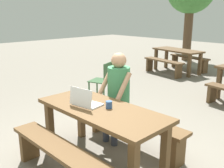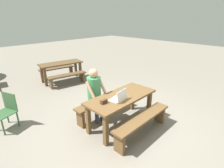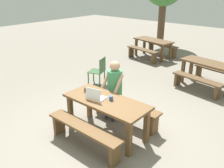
# 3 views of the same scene
# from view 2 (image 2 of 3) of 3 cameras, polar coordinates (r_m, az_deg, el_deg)

# --- Properties ---
(ground_plane) EXTENTS (30.00, 30.00, 0.00)m
(ground_plane) POSITION_cam_2_polar(r_m,az_deg,el_deg) (4.50, 2.90, -12.79)
(ground_plane) COLOR gray
(picnic_table_front) EXTENTS (1.77, 0.76, 0.77)m
(picnic_table_front) POSITION_cam_2_polar(r_m,az_deg,el_deg) (4.17, 3.07, -5.44)
(picnic_table_front) COLOR brown
(picnic_table_front) RESTS_ON ground
(bench_near) EXTENTS (1.71, 0.30, 0.47)m
(bench_near) POSITION_cam_2_polar(r_m,az_deg,el_deg) (3.99, 9.91, -12.01)
(bench_near) COLOR brown
(bench_near) RESTS_ON ground
(bench_far) EXTENTS (1.71, 0.30, 0.47)m
(bench_far) POSITION_cam_2_polar(r_m,az_deg,el_deg) (4.69, -2.79, -6.25)
(bench_far) COLOR brown
(bench_far) RESTS_ON ground
(laptop) EXTENTS (0.39, 0.32, 0.25)m
(laptop) POSITION_cam_2_polar(r_m,az_deg,el_deg) (3.90, 2.26, -4.42)
(laptop) COLOR white
(laptop) RESTS_ON picnic_table_front
(small_pouch) EXTENTS (0.16, 0.07, 0.09)m
(small_pouch) POSITION_cam_2_polar(r_m,az_deg,el_deg) (3.76, -2.69, -5.69)
(small_pouch) COLOR #4C331E
(small_pouch) RESTS_ON picnic_table_front
(coffee_mug) EXTENTS (0.08, 0.08, 0.09)m
(coffee_mug) POSITION_cam_2_polar(r_m,az_deg,el_deg) (4.19, 3.12, -2.78)
(coffee_mug) COLOR #335693
(coffee_mug) RESTS_ON picnic_table_front
(person_seated) EXTENTS (0.44, 0.42, 1.36)m
(person_seated) POSITION_cam_2_polar(r_m,az_deg,el_deg) (4.30, -5.61, -2.27)
(person_seated) COLOR #333847
(person_seated) RESTS_ON ground
(plastic_chair) EXTENTS (0.56, 0.56, 0.85)m
(plastic_chair) POSITION_cam_2_polar(r_m,az_deg,el_deg) (4.84, -31.20, -7.35)
(plastic_chair) COLOR #335933
(plastic_chair) RESTS_ON ground
(picnic_table_mid) EXTENTS (1.74, 0.92, 0.76)m
(picnic_table_mid) POSITION_cam_2_polar(r_m,az_deg,el_deg) (7.41, -16.26, 5.64)
(picnic_table_mid) COLOR brown
(picnic_table_mid) RESTS_ON ground
(bench_mid_south) EXTENTS (1.52, 0.55, 0.42)m
(bench_mid_south) POSITION_cam_2_polar(r_m,az_deg,el_deg) (6.98, -14.30, 2.18)
(bench_mid_south) COLOR brown
(bench_mid_south) RESTS_ON ground
(bench_mid_north) EXTENTS (1.52, 0.55, 0.42)m
(bench_mid_north) POSITION_cam_2_polar(r_m,az_deg,el_deg) (8.03, -17.51, 4.35)
(bench_mid_north) COLOR brown
(bench_mid_north) RESTS_ON ground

